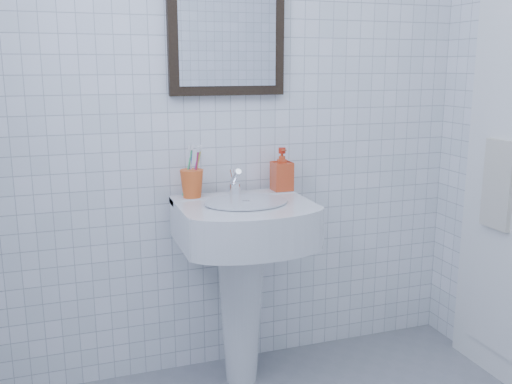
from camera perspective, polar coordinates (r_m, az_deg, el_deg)
name	(u,v)px	position (r m, az deg, el deg)	size (l,w,h in m)	color
wall_back	(231,93)	(2.49, -2.56, 9.89)	(2.20, 0.02, 2.50)	white
washbasin	(242,261)	(2.41, -1.38, -6.96)	(0.54, 0.40, 0.83)	white
faucet	(235,184)	(2.42, -2.12, 0.81)	(0.05, 0.11, 0.12)	white
toothbrush_cup	(192,184)	(2.39, -6.43, 0.85)	(0.10, 0.10, 0.12)	orange
soap_dispenser	(282,169)	(2.50, 2.60, 2.28)	(0.08, 0.09, 0.19)	red
wall_mirror	(227,20)	(2.47, -2.93, 16.83)	(0.50, 0.04, 0.62)	black
towel_ring	(506,142)	(2.61, 23.75, 4.57)	(0.18, 0.18, 0.01)	white
hand_towel	(498,185)	(2.63, 23.08, 0.68)	(0.03, 0.16, 0.38)	beige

